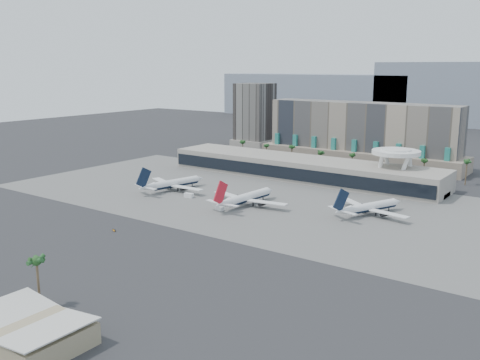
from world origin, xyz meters
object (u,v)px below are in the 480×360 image
Objects in this scene: airliner_centre at (246,198)px; airliner_right at (370,207)px; service_vehicle_a at (189,195)px; airliner_left at (173,183)px; service_vehicle_b at (220,208)px; taxiway_sign at (114,230)px.

airliner_centre is 57.93m from airliner_right.
airliner_right is 8.20× the size of service_vehicle_a.
airliner_left is 49.29m from service_vehicle_b.
service_vehicle_a is 62.33m from taxiway_sign.
taxiway_sign is (-19.99, -65.48, -3.45)m from airliner_centre.
airliner_right reaches higher than service_vehicle_b.
service_vehicle_b is 52.87m from taxiway_sign.
airliner_left is at bearing 150.74° from service_vehicle_a.
airliner_right reaches higher than taxiway_sign.
airliner_centre is 1.15× the size of airliner_right.
airliner_right is 112.90m from taxiway_sign.
service_vehicle_b is at bearing -127.33° from airliner_right.
airliner_right is at bearing 23.03° from airliner_centre.
airliner_left reaches higher than taxiway_sign.
airliner_left is 9.09× the size of service_vehicle_a.
airliner_centre is at bearing 8.24° from airliner_left.
service_vehicle_a is 29.81m from service_vehicle_b.
service_vehicle_a is 1.25× the size of service_vehicle_b.
airliner_left is at bearing 162.55° from service_vehicle_b.
service_vehicle_a is (-32.82, -4.49, -2.74)m from airliner_centre.
taxiway_sign is (30.72, -68.49, -3.35)m from airliner_left.
service_vehicle_a is (17.90, -7.50, -2.65)m from airliner_left.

